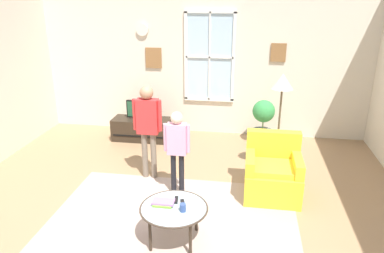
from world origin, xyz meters
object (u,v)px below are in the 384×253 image
Objects in this scene: person_pink_shirt at (177,144)px; cup at (183,208)px; remote_near_cup at (183,203)px; tv_stand at (142,129)px; television at (141,109)px; coffee_table at (174,209)px; floor_lamp at (282,92)px; armchair at (272,174)px; remote_near_books at (176,200)px; book_stack at (163,202)px; potted_plant_by_window at (263,121)px; person_red_shirt at (148,122)px.

cup is at bearing -75.95° from person_pink_shirt.
cup is 0.64× the size of remote_near_cup.
cup reaches higher than tv_stand.
person_pink_shirt reaches higher than television.
floor_lamp is (1.25, 1.84, 0.94)m from coffee_table.
armchair is 0.54× the size of floor_lamp.
armchair reaches higher than remote_near_books.
remote_near_books is at bearing 90.25° from coffee_table.
potted_plant_by_window is at bearing 68.61° from book_stack.
television is 2.33m from potted_plant_by_window.
cup is (0.25, -0.11, 0.02)m from book_stack.
person_pink_shirt is (-0.03, 1.00, 0.31)m from book_stack.
remote_near_cup is at bearing -60.76° from person_red_shirt.
cup is 0.15m from remote_near_cup.
remote_near_books is 1.00× the size of remote_near_cup.
person_pink_shirt is at bearing 100.20° from remote_near_books.
person_pink_shirt is at bearing -60.43° from tv_stand.
television is at bearing 114.95° from remote_near_cup.
floor_lamp is (1.16, 1.75, 0.90)m from remote_near_cup.
book_stack is at bearing -68.70° from person_red_shirt.
book_stack is 0.22m from remote_near_cup.
person_red_shirt reaches higher than coffee_table.
television is at bearing -176.21° from potted_plant_by_window.
floor_lamp is at bearing 55.92° from coffee_table.
remote_near_books is 2.30m from floor_lamp.
television is 0.37× the size of person_red_shirt.
armchair is at bearing -87.30° from potted_plant_by_window.
book_stack is at bearing -69.02° from television.
potted_plant_by_window is 1.57m from floor_lamp.
cup is at bearing -65.71° from television.
tv_stand is at bearing 113.87° from remote_near_books.
television reaches higher than book_stack.
tv_stand is 3.23m from coffee_table.
remote_near_cup is (-0.03, 0.15, -0.03)m from cup.
person_red_shirt is at bearing 117.30° from remote_near_books.
person_pink_shirt is (-1.32, -0.18, 0.44)m from armchair.
cup is (-1.05, -1.29, 0.16)m from armchair.
television reaches higher than cup.
coffee_table is 5.58× the size of remote_near_books.
tv_stand is 2.97m from floor_lamp.
floor_lamp is at bearing 81.82° from armchair.
cup is 0.23m from remote_near_books.
floor_lamp is at bearing 52.43° from book_stack.
armchair reaches higher than coffee_table.
television reaches higher than coffee_table.
remote_near_books is (0.13, 0.09, -0.01)m from book_stack.
book_stack is at bearing -127.57° from floor_lamp.
person_pink_shirt is (-0.25, 0.96, 0.32)m from remote_near_cup.
floor_lamp is (1.13, 1.90, 0.87)m from cup.
potted_plant_by_window is at bearing 3.72° from tv_stand.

